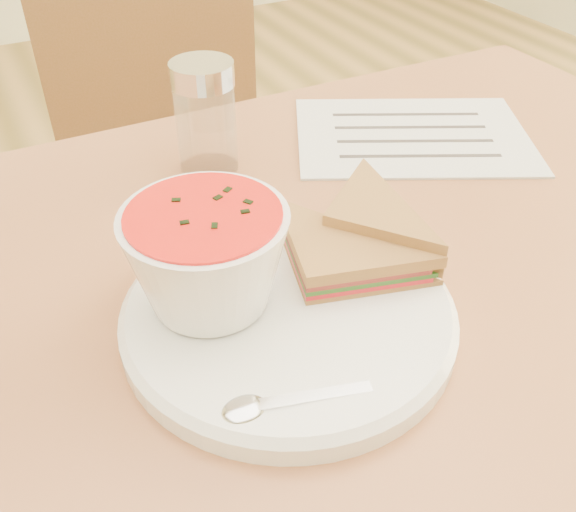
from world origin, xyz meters
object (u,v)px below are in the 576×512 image
soup_bowl (208,263)px  dining_table (333,495)px  plate (288,316)px  condiment_shaker (206,117)px  chair_far (168,203)px

soup_bowl → dining_table: bearing=6.2°
plate → condiment_shaker: size_ratio=2.22×
dining_table → condiment_shaker: condiment_shaker is taller
dining_table → plate: 0.40m
condiment_shaker → dining_table: bearing=-76.7°
chair_far → soup_bowl: (-0.14, -0.63, 0.36)m
chair_far → soup_bowl: 0.74m
plate → dining_table: bearing=27.6°
chair_far → plate: 0.74m
plate → condiment_shaker: condiment_shaker is taller
chair_far → soup_bowl: size_ratio=7.30×
chair_far → plate: size_ratio=3.44×
dining_table → plate: size_ratio=3.84×
plate → soup_bowl: (-0.05, 0.03, 0.05)m
plate → soup_bowl: bearing=149.5°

